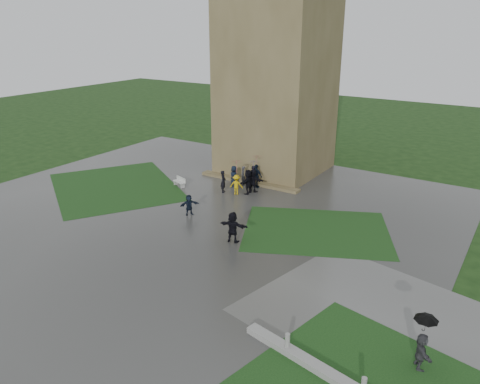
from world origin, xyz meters
The scene contains 11 objects.
ground centered at (0.00, 0.00, 0.00)m, with size 120.00×120.00×0.00m, color black.
plaza centered at (0.00, 2.00, 0.01)m, with size 34.00×34.00×0.02m, color #343431.
lawn_inset_left centered at (-8.50, 4.00, 0.03)m, with size 11.00×9.00×0.01m, color #143412.
lawn_inset_right centered at (8.50, 5.00, 0.03)m, with size 9.00×7.00×0.01m, color #143412.
tower centered at (0.00, 15.00, 9.00)m, with size 8.00×8.00×18.00m, color brown.
tower_plinth centered at (0.00, 10.60, 0.13)m, with size 9.00×0.80×0.22m, color brown.
bench centered at (-4.21, 6.90, 0.40)m, with size 1.35×0.79×0.74m.
visitor_cluster centered at (0.89, 8.87, 1.28)m, with size 3.28×3.30×2.71m.
pedestrian_mid centered at (0.10, 2.70, 0.74)m, with size 1.34×0.48×1.44m, color black.
pedestrian_near centered at (4.91, 0.84, 0.97)m, with size 1.77×0.64×1.91m, color black.
pedestrian_path centered at (16.91, -4.34, 1.21)m, with size 1.10×1.46×2.40m.
Camera 1 is at (19.00, -20.25, 12.54)m, focal length 35.00 mm.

